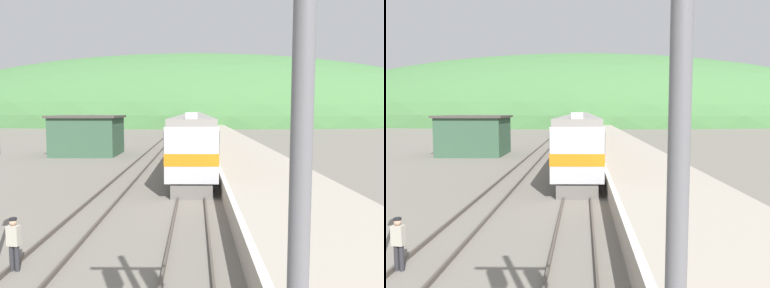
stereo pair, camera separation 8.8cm
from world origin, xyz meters
TOP-DOWN VIEW (x-y plane):
  - track_main at (0.00, 70.00)m, footprint 1.52×180.00m
  - track_siding at (-4.58, 70.00)m, footprint 1.52×180.00m
  - platform at (4.56, 50.00)m, footprint 5.86×140.00m
  - distant_hills at (0.00, 143.56)m, footprint 225.83×101.63m
  - station_shed at (-11.39, 37.75)m, footprint 7.12×6.56m
  - express_train_lead_car at (0.00, 27.60)m, footprint 2.96×21.08m
  - carriage_second at (0.00, 50.58)m, footprint 2.95×22.64m
  - carriage_third at (0.00, 74.10)m, footprint 2.95×22.64m
  - carriage_fourth at (0.00, 97.62)m, footprint 2.95×22.64m
  - carriage_fifth at (0.00, 121.14)m, footprint 2.95×22.64m
  - signal_mast_main at (1.18, 1.05)m, footprint 2.20×0.42m
  - track_worker at (-5.16, 8.41)m, footprint 0.39×0.27m

SIDE VIEW (x-z plane):
  - distant_hills at x=0.00m, z-range -25.67..25.67m
  - track_main at x=0.00m, z-range 0.00..0.16m
  - track_siding at x=-4.58m, z-range 0.00..0.16m
  - platform at x=4.56m, z-range -0.01..1.08m
  - track_worker at x=-5.16m, z-range 0.10..1.71m
  - station_shed at x=-11.39m, z-range 0.02..4.26m
  - carriage_second at x=0.00m, z-range 0.19..4.50m
  - carriage_third at x=0.00m, z-range 0.19..4.50m
  - carriage_fourth at x=0.00m, z-range 0.19..4.50m
  - carriage_fifth at x=0.00m, z-range 0.19..4.50m
  - express_train_lead_car at x=0.00m, z-range 0.02..4.69m
  - signal_mast_main at x=1.18m, z-range 1.31..9.63m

